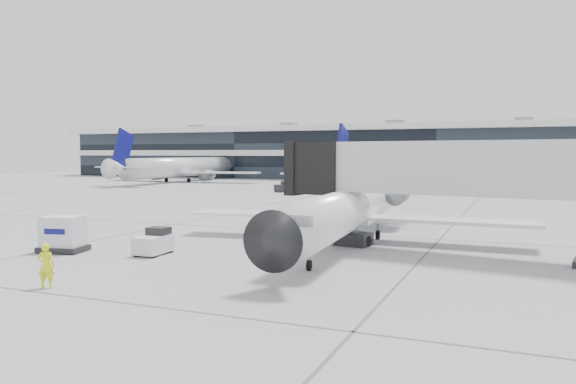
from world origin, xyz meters
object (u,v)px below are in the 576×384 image
at_px(jet_bridge, 479,170).
at_px(ramp_worker, 46,266).
at_px(regional_jet, 353,206).
at_px(cargo_uld, 63,234).
at_px(baggage_tug, 154,243).

bearing_deg(jet_bridge, ramp_worker, -129.99).
bearing_deg(regional_jet, jet_bridge, -23.41).
relative_size(regional_jet, cargo_uld, 10.26).
relative_size(ramp_worker, baggage_tug, 0.81).
xyz_separation_m(baggage_tug, cargo_uld, (-5.14, -1.32, 0.34)).
xyz_separation_m(regional_jet, ramp_worker, (-8.13, -16.76, -1.24)).
height_order(regional_jet, baggage_tug, regional_jet).
height_order(jet_bridge, cargo_uld, jet_bridge).
relative_size(regional_jet, jet_bridge, 1.39).
bearing_deg(regional_jet, cargo_uld, -147.54).
xyz_separation_m(jet_bridge, cargo_uld, (-21.44, -7.26, -3.65)).
bearing_deg(regional_jet, ramp_worker, -119.31).
distance_m(regional_jet, ramp_worker, 18.67).
distance_m(jet_bridge, ramp_worker, 21.38).
bearing_deg(ramp_worker, regional_jet, -139.50).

